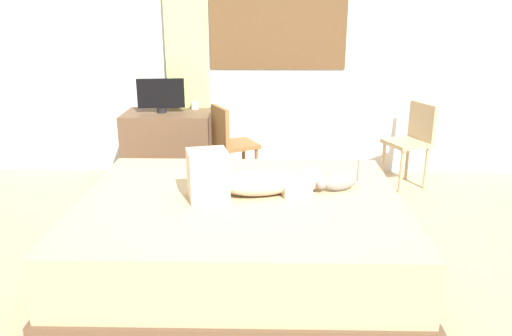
{
  "coord_description": "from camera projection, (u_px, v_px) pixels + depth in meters",
  "views": [
    {
      "loc": [
        0.08,
        -3.14,
        1.79
      ],
      "look_at": [
        0.01,
        0.22,
        0.69
      ],
      "focal_mm": 34.76,
      "sensor_mm": 36.0,
      "label": 1
    }
  ],
  "objects": [
    {
      "name": "tv_monitor",
      "position": [
        161.0,
        95.0,
        5.07
      ],
      "size": [
        0.48,
        0.1,
        0.35
      ],
      "color": "black",
      "rests_on": "desk"
    },
    {
      "name": "chair_spare",
      "position": [
        413.0,
        138.0,
        5.05
      ],
      "size": [
        0.5,
        0.5,
        0.86
      ],
      "color": "tan",
      "rests_on": "ground"
    },
    {
      "name": "person_lying",
      "position": [
        249.0,
        180.0,
        3.4
      ],
      "size": [
        0.94,
        0.47,
        0.34
      ],
      "color": "#CCB299",
      "rests_on": "bed"
    },
    {
      "name": "ground_plane",
      "position": [
        255.0,
        269.0,
        3.54
      ],
      "size": [
        16.0,
        16.0,
        0.0
      ],
      "primitive_type": "plane",
      "color": "tan"
    },
    {
      "name": "cat",
      "position": [
        338.0,
        182.0,
        3.5
      ],
      "size": [
        0.34,
        0.21,
        0.21
      ],
      "color": "gray",
      "rests_on": "bed"
    },
    {
      "name": "back_wall_with_window",
      "position": [
        260.0,
        39.0,
        5.26
      ],
      "size": [
        6.4,
        0.14,
        2.9
      ],
      "color": "silver",
      "rests_on": "ground"
    },
    {
      "name": "cup",
      "position": [
        195.0,
        106.0,
        5.28
      ],
      "size": [
        0.08,
        0.08,
        0.08
      ],
      "primitive_type": "cylinder",
      "color": "white",
      "rests_on": "desk"
    },
    {
      "name": "bed",
      "position": [
        241.0,
        234.0,
        3.47
      ],
      "size": [
        2.26,
        1.86,
        0.54
      ],
      "color": "brown",
      "rests_on": "ground"
    },
    {
      "name": "desk",
      "position": [
        169.0,
        147.0,
        5.24
      ],
      "size": [
        0.9,
        0.56,
        0.74
      ],
      "color": "brown",
      "rests_on": "ground"
    },
    {
      "name": "chair_by_desk",
      "position": [
        230.0,
        141.0,
        4.94
      ],
      "size": [
        0.51,
        0.51,
        0.86
      ],
      "color": "brown",
      "rests_on": "ground"
    },
    {
      "name": "curtain_left",
      "position": [
        187.0,
        52.0,
        5.2
      ],
      "size": [
        0.44,
        0.06,
        2.65
      ],
      "primitive_type": "cube",
      "color": "#ADCC75",
      "rests_on": "ground"
    }
  ]
}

